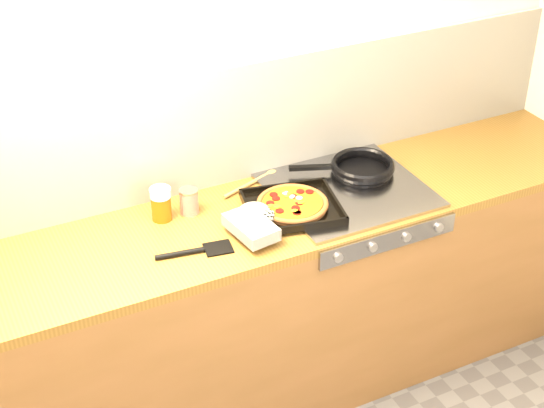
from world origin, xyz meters
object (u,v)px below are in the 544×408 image
frying_pan (361,167)px  tomato_can (189,201)px  juice_glass (161,204)px  pizza_on_tray (280,210)px

frying_pan → tomato_can: (-0.74, 0.05, 0.01)m
juice_glass → frying_pan: bearing=-3.7°
frying_pan → juice_glass: (-0.85, 0.06, 0.03)m
frying_pan → pizza_on_tray: bearing=-162.0°
frying_pan → tomato_can: tomato_can is taller
frying_pan → juice_glass: 0.85m
frying_pan → tomato_can: 0.74m
pizza_on_tray → frying_pan: size_ratio=1.08×
pizza_on_tray → juice_glass: bearing=153.7°
tomato_can → juice_glass: size_ratio=0.78×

